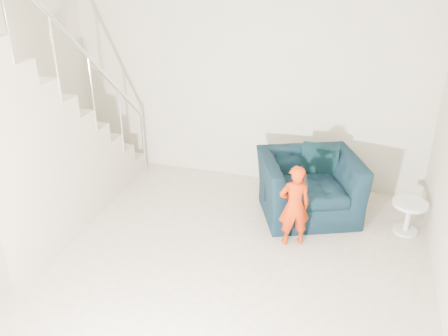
% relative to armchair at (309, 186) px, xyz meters
% --- Properties ---
extents(floor, '(5.50, 5.50, 0.00)m').
position_rel_armchair_xyz_m(floor, '(-1.05, -1.93, -0.39)').
color(floor, tan).
rests_on(floor, ground).
extents(ceiling, '(5.50, 5.50, 0.00)m').
position_rel_armchair_xyz_m(ceiling, '(-1.05, -1.93, 2.31)').
color(ceiling, silver).
rests_on(ceiling, back_wall).
extents(back_wall, '(5.00, 0.00, 5.00)m').
position_rel_armchair_xyz_m(back_wall, '(-1.05, 0.82, 0.96)').
color(back_wall, '#BAB097').
rests_on(back_wall, floor).
extents(armchair, '(1.51, 1.43, 0.78)m').
position_rel_armchair_xyz_m(armchair, '(0.00, 0.00, 0.00)').
color(armchair, black).
rests_on(armchair, floor).
extents(toddler, '(0.42, 0.36, 0.99)m').
position_rel_armchair_xyz_m(toddler, '(-0.07, -0.73, 0.11)').
color(toddler, '#9E1105').
rests_on(toddler, floor).
extents(side_table, '(0.41, 0.41, 0.41)m').
position_rel_armchair_xyz_m(side_table, '(1.20, -0.11, -0.11)').
color(side_table, silver).
rests_on(side_table, floor).
extents(staircase, '(1.02, 3.03, 3.62)m').
position_rel_armchair_xyz_m(staircase, '(-3.05, -1.38, 0.56)').
color(staircase, '#ADA089').
rests_on(staircase, floor).
extents(cushion, '(0.46, 0.22, 0.46)m').
position_rel_armchair_xyz_m(cushion, '(0.09, 0.31, 0.24)').
color(cushion, black).
rests_on(cushion, armchair).
extents(throw, '(0.04, 0.43, 0.48)m').
position_rel_armchair_xyz_m(throw, '(-0.49, -0.07, 0.10)').
color(throw, black).
rests_on(throw, armchair).
extents(phone, '(0.02, 0.05, 0.10)m').
position_rel_armchair_xyz_m(phone, '(0.03, -0.79, 0.47)').
color(phone, black).
rests_on(phone, toddler).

